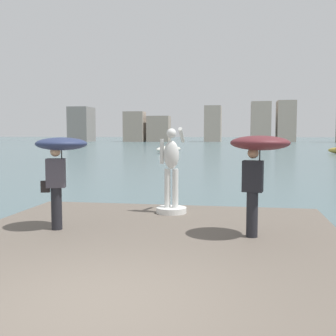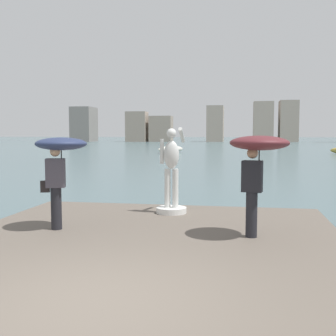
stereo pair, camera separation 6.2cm
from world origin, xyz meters
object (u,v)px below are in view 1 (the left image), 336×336
at_px(onlooker_right, 258,154).
at_px(onlooker_left, 60,155).
at_px(statue_white_figure, 171,180).
at_px(boat_leftward, 169,149).

bearing_deg(onlooker_right, onlooker_left, 179.71).
xyz_separation_m(statue_white_figure, onlooker_left, (-2.00, -2.13, 0.71)).
xyz_separation_m(onlooker_left, boat_leftward, (-4.61, 41.84, -1.52)).
relative_size(statue_white_figure, onlooker_right, 1.09).
distance_m(onlooker_left, onlooker_right, 4.02).
bearing_deg(boat_leftward, onlooker_left, -83.72).
distance_m(statue_white_figure, onlooker_right, 3.05).
height_order(onlooker_left, onlooker_right, onlooker_right).
distance_m(onlooker_left, boat_leftward, 42.12).
height_order(onlooker_left, boat_leftward, onlooker_left).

